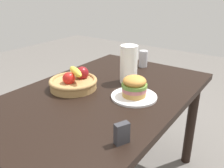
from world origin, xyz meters
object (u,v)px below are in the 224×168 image
at_px(fruit_basket, 74,82).
at_px(soda_can, 143,59).
at_px(paper_towel_roll, 129,64).
at_px(plate, 134,96).
at_px(sandwich, 134,86).
at_px(napkin_holder, 122,133).

bearing_deg(fruit_basket, soda_can, -12.96).
xyz_separation_m(fruit_basket, paper_towel_roll, (0.28, -0.21, 0.08)).
distance_m(plate, sandwich, 0.06).
distance_m(soda_can, paper_towel_roll, 0.34).
height_order(plate, paper_towel_roll, paper_towel_roll).
bearing_deg(napkin_holder, sandwich, 48.43).
bearing_deg(sandwich, paper_towel_roll, 39.42).
bearing_deg(soda_can, plate, -156.56).
bearing_deg(sandwich, plate, 180.00).
height_order(sandwich, napkin_holder, sandwich).
bearing_deg(soda_can, paper_towel_roll, -167.59).
bearing_deg(fruit_basket, sandwich, -74.82).
height_order(sandwich, paper_towel_roll, paper_towel_roll).
height_order(soda_can, paper_towel_roll, paper_towel_roll).
xyz_separation_m(plate, napkin_holder, (-0.39, -0.17, 0.04)).
bearing_deg(sandwich, napkin_holder, -156.13).
bearing_deg(fruit_basket, napkin_holder, -118.46).
distance_m(sandwich, fruit_basket, 0.38).
height_order(paper_towel_roll, napkin_holder, paper_towel_roll).
height_order(plate, soda_can, soda_can).
xyz_separation_m(soda_can, paper_towel_roll, (-0.33, -0.07, 0.06)).
relative_size(fruit_basket, paper_towel_roll, 1.21).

